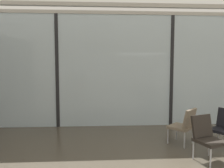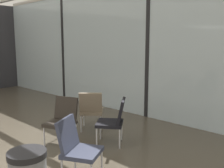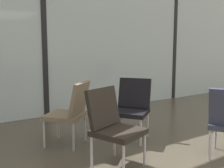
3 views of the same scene
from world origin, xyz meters
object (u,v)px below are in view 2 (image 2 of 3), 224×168
object	(u,v)px
lounge_chair_0	(76,145)
lounge_chair_1	(114,119)
lounge_chair_6	(63,118)
lounge_chair_5	(91,108)

from	to	relation	value
lounge_chair_0	lounge_chair_1	size ratio (longest dim) A/B	1.00
lounge_chair_0	lounge_chair_6	xyz separation A→B (m)	(-1.23, 0.66, 0.00)
lounge_chair_0	lounge_chair_6	size ratio (longest dim) A/B	1.00
lounge_chair_5	lounge_chair_6	distance (m)	0.84
lounge_chair_1	lounge_chair_5	bearing A→B (deg)	-140.01
lounge_chair_0	lounge_chair_6	world-z (taller)	same
lounge_chair_5	lounge_chair_1	bearing A→B (deg)	124.42
lounge_chair_1	lounge_chair_6	world-z (taller)	same
lounge_chair_0	lounge_chair_5	world-z (taller)	same
lounge_chair_0	lounge_chair_5	bearing A→B (deg)	15.20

